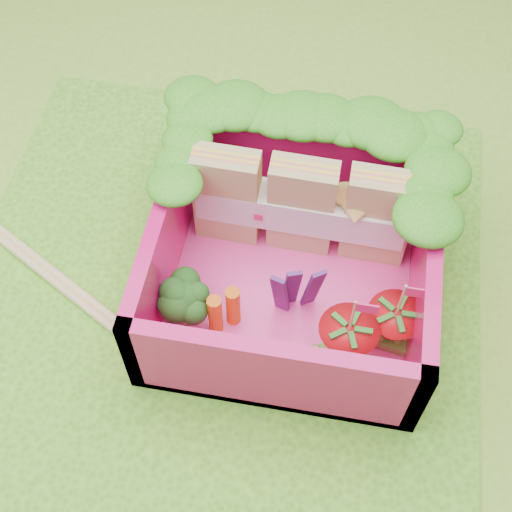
{
  "coord_description": "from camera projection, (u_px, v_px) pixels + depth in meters",
  "views": [
    {
      "loc": [
        0.51,
        -1.85,
        3.12
      ],
      "look_at": [
        0.18,
        0.02,
        0.28
      ],
      "focal_mm": 50.0,
      "sensor_mm": 36.0,
      "label": 1
    }
  ],
  "objects": [
    {
      "name": "sandwich_stack",
      "position": [
        303.0,
        207.0,
        3.48
      ],
      "size": [
        1.07,
        0.19,
        0.57
      ],
      "color": "tan",
      "rests_on": "bento_floor"
    },
    {
      "name": "bento_floor",
      "position": [
        291.0,
        286.0,
        3.58
      ],
      "size": [
        1.3,
        1.3,
        0.05
      ],
      "primitive_type": "cube",
      "color": "#FC409F",
      "rests_on": "placemat"
    },
    {
      "name": "strawberry_right",
      "position": [
        392.0,
        327.0,
        3.27
      ],
      "size": [
        0.26,
        0.26,
        0.5
      ],
      "color": "red",
      "rests_on": "bento_floor"
    },
    {
      "name": "chopsticks",
      "position": [
        22.0,
        251.0,
        3.7
      ],
      "size": [
        2.1,
        1.18,
        0.04
      ],
      "color": "#E0B97B",
      "rests_on": "placemat"
    },
    {
      "name": "placemat",
      "position": [
        221.0,
        282.0,
        3.64
      ],
      "size": [
        2.6,
        2.6,
        0.03
      ],
      "primitive_type": "cube",
      "color": "#579E23",
      "rests_on": "ground"
    },
    {
      "name": "lettuce_ruffle",
      "position": [
        311.0,
        134.0,
        3.37
      ],
      "size": [
        1.43,
        0.83,
        0.11
      ],
      "color": "#217D16",
      "rests_on": "bento_box"
    },
    {
      "name": "strawberry_left",
      "position": [
        346.0,
        343.0,
        3.22
      ],
      "size": [
        0.27,
        0.27,
        0.51
      ],
      "color": "red",
      "rests_on": "bento_floor"
    },
    {
      "name": "purple_wedges",
      "position": [
        295.0,
        290.0,
        3.32
      ],
      "size": [
        0.22,
        0.1,
        0.38
      ],
      "color": "#461958",
      "rests_on": "bento_floor"
    },
    {
      "name": "carrot_sticks",
      "position": [
        224.0,
        310.0,
        3.33
      ],
      "size": [
        0.14,
        0.13,
        0.25
      ],
      "color": "orange",
      "rests_on": "bento_floor"
    },
    {
      "name": "broccoli",
      "position": [
        178.0,
        299.0,
        3.29
      ],
      "size": [
        0.35,
        0.35,
        0.27
      ],
      "color": "#679447",
      "rests_on": "bento_floor"
    },
    {
      "name": "bento_box",
      "position": [
        293.0,
        259.0,
        3.37
      ],
      "size": [
        1.3,
        1.3,
        0.55
      ],
      "color": "#DE1267",
      "rests_on": "placemat"
    },
    {
      "name": "snap_peas",
      "position": [
        356.0,
        348.0,
        3.33
      ],
      "size": [
        0.56,
        0.33,
        0.05
      ],
      "color": "#55B93A",
      "rests_on": "bento_floor"
    },
    {
      "name": "ground",
      "position": [
        221.0,
        284.0,
        3.65
      ],
      "size": [
        14.0,
        14.0,
        0.0
      ],
      "primitive_type": "plane",
      "color": "#7FAF31",
      "rests_on": "ground"
    }
  ]
}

